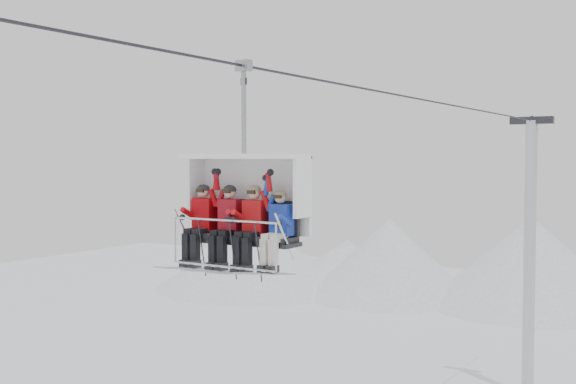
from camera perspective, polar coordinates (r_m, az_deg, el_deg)
The scene contains 8 objects.
ridgeline at distance 56.80m, azimuth 21.56°, elevation -6.29°, with size 72.00×21.00×7.00m.
lift_tower_right at distance 36.62m, azimuth 18.52°, elevation -6.45°, with size 2.00×1.80×13.48m.
haul_cable at distance 15.66m, azimuth -0.00°, elevation 9.29°, with size 0.06×0.06×50.00m, color #29292D.
chairlift_carrier at distance 14.31m, azimuth -3.19°, elevation -0.43°, with size 2.59×1.17×3.98m.
skier_far_left at distance 14.66m, azimuth -6.87°, elevation -2.23°, with size 0.44×1.69×1.74m.
skier_center_left at distance 14.26m, azimuth -4.79°, elevation -2.36°, with size 0.44×1.69×1.74m.
skier_center_right at distance 13.92m, azimuth -2.84°, elevation -2.47°, with size 0.44×1.69×1.74m.
skier_far_right at distance 13.59m, azimuth -0.78°, elevation -2.76°, with size 0.41×1.69×1.62m.
Camera 1 is at (8.17, -13.24, 11.49)m, focal length 45.00 mm.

